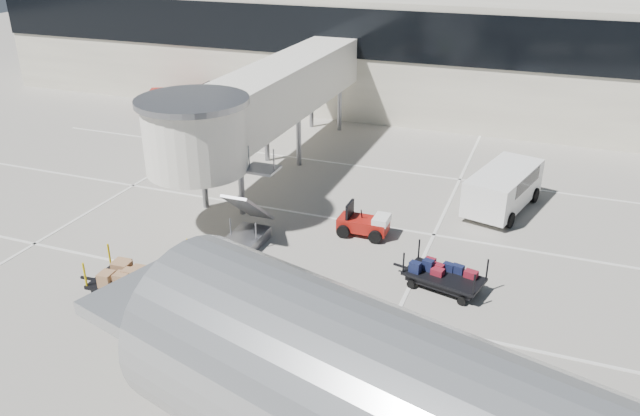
# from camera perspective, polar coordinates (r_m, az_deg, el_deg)

# --- Properties ---
(ground) EXTENTS (140.00, 140.00, 0.00)m
(ground) POSITION_cam_1_polar(r_m,az_deg,el_deg) (22.69, -9.62, -9.74)
(ground) COLOR #A8A296
(ground) RESTS_ON ground
(lane_markings) EXTENTS (40.00, 30.00, 0.02)m
(lane_markings) POSITION_cam_1_polar(r_m,az_deg,el_deg) (30.19, -1.97, -0.13)
(lane_markings) COLOR silver
(lane_markings) RESTS_ON ground
(terminal) EXTENTS (64.00, 12.11, 15.20)m
(terminal) POSITION_cam_1_polar(r_m,az_deg,el_deg) (47.76, 8.19, 14.15)
(terminal) COLOR silver
(terminal) RESTS_ON ground
(jet_bridge) EXTENTS (5.70, 20.40, 6.03)m
(jet_bridge) POSITION_cam_1_polar(r_m,az_deg,el_deg) (32.55, -5.51, 9.64)
(jet_bridge) COLOR white
(jet_bridge) RESTS_ON ground
(baggage_tug) EXTENTS (2.24, 1.42, 1.46)m
(baggage_tug) POSITION_cam_1_polar(r_m,az_deg,el_deg) (27.64, 4.10, -1.46)
(baggage_tug) COLOR maroon
(baggage_tug) RESTS_ON ground
(suitcase_cart) EXTENTS (3.67, 2.09, 1.41)m
(suitcase_cart) POSITION_cam_1_polar(r_m,az_deg,el_deg) (24.09, 11.28, -6.25)
(suitcase_cart) COLOR black
(suitcase_cart) RESTS_ON ground
(box_cart_near) EXTENTS (4.16, 1.88, 1.61)m
(box_cart_near) POSITION_cam_1_polar(r_m,az_deg,el_deg) (24.02, -16.56, -6.59)
(box_cart_near) COLOR black
(box_cart_near) RESTS_ON ground
(box_cart_far) EXTENTS (3.29, 1.56, 1.27)m
(box_cart_far) POSITION_cam_1_polar(r_m,az_deg,el_deg) (24.48, -10.22, -5.63)
(box_cart_far) COLOR black
(box_cart_far) RESTS_ON ground
(ground_worker) EXTENTS (0.59, 0.40, 1.61)m
(ground_worker) POSITION_cam_1_polar(r_m,az_deg,el_deg) (21.15, -16.06, -10.64)
(ground_worker) COLOR #8FFF1A
(ground_worker) RESTS_ON ground
(minivan) EXTENTS (3.37, 5.60, 1.99)m
(minivan) POSITION_cam_1_polar(r_m,az_deg,el_deg) (31.21, 16.53, 2.03)
(minivan) COLOR white
(minivan) RESTS_ON ground
(belt_loader) EXTENTS (4.58, 3.18, 2.08)m
(belt_loader) POSITION_cam_1_polar(r_m,az_deg,el_deg) (47.21, -12.77, 9.55)
(belt_loader) COLOR maroon
(belt_loader) RESTS_ON ground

